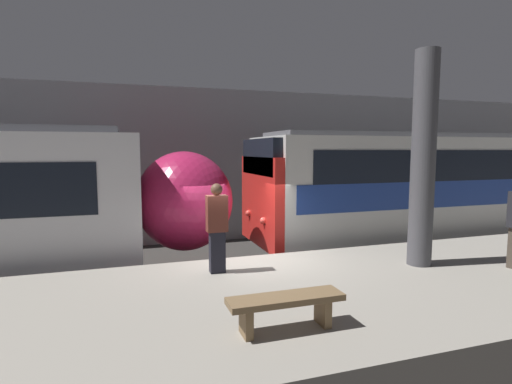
{
  "coord_description": "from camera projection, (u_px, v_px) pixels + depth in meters",
  "views": [
    {
      "loc": [
        -2.45,
        -8.07,
        3.3
      ],
      "look_at": [
        0.46,
        0.81,
        2.32
      ],
      "focal_mm": 28.0,
      "sensor_mm": 36.0,
      "label": 1
    }
  ],
  "objects": [
    {
      "name": "platform_bench",
      "position": [
        286.0,
        304.0,
        5.04
      ],
      "size": [
        1.5,
        0.4,
        0.45
      ],
      "color": "brown",
      "rests_on": "platform"
    },
    {
      "name": "platform",
      "position": [
        289.0,
        323.0,
        6.48
      ],
      "size": [
        40.0,
        4.65,
        1.02
      ],
      "color": "gray",
      "rests_on": "ground"
    },
    {
      "name": "support_pillar_near",
      "position": [
        423.0,
        160.0,
        7.78
      ],
      "size": [
        0.46,
        0.46,
        4.19
      ],
      "color": "#47474C",
      "rests_on": "platform"
    },
    {
      "name": "train_boxy",
      "position": [
        468.0,
        192.0,
        12.95
      ],
      "size": [
        14.6,
        2.89,
        3.8
      ],
      "color": "black",
      "rests_on": "ground"
    },
    {
      "name": "ground_plane",
      "position": [
        248.0,
        302.0,
        8.73
      ],
      "size": [
        120.0,
        120.0,
        0.0
      ],
      "primitive_type": "plane",
      "color": "#33302D"
    },
    {
      "name": "station_rear_barrier",
      "position": [
        198.0,
        166.0,
        14.25
      ],
      "size": [
        50.0,
        0.15,
        5.48
      ],
      "color": "#939399",
      "rests_on": "ground"
    },
    {
      "name": "person_walking",
      "position": [
        217.0,
        226.0,
        7.4
      ],
      "size": [
        0.38,
        0.24,
        1.67
      ],
      "color": "black",
      "rests_on": "platform"
    }
  ]
}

